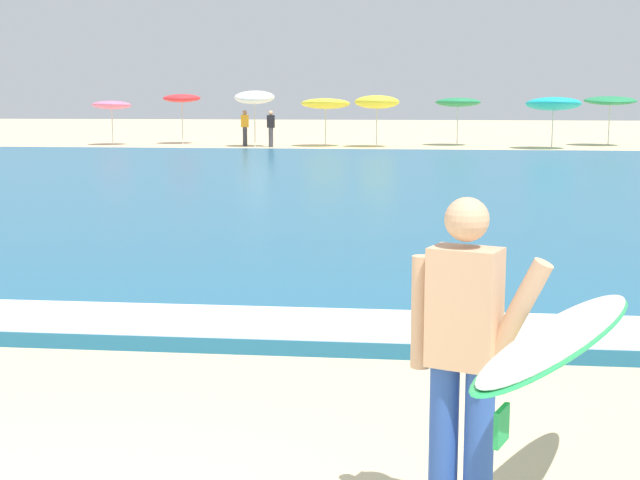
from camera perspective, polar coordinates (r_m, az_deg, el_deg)
name	(u,v)px	position (r m, az deg, el deg)	size (l,w,h in m)	color
sea	(343,186)	(21.56, 1.48, 3.44)	(120.00, 28.00, 0.14)	#1E6084
surf_foam	(220,320)	(8.44, -6.37, -5.10)	(120.00, 1.18, 0.01)	white
surfer_with_board	(515,342)	(4.47, 12.26, -6.38)	(1.39, 2.68, 1.73)	#284CA3
beach_umbrella_0	(112,105)	(41.94, -13.09, 8.34)	(1.75, 1.77, 2.03)	beige
beach_umbrella_1	(182,98)	(42.27, -8.77, 8.89)	(1.73, 1.73, 2.31)	beige
beach_umbrella_2	(255,97)	(39.50, -4.18, 9.02)	(1.76, 1.80, 2.49)	beige
beach_umbrella_3	(326,104)	(39.73, 0.36, 8.65)	(2.15, 2.18, 2.17)	beige
beach_umbrella_4	(377,102)	(39.22, 3.64, 8.74)	(1.93, 1.96, 2.28)	beige
beach_umbrella_5	(458,102)	(40.88, 8.76, 8.63)	(2.00, 2.02, 2.16)	beige
beach_umbrella_6	(553,104)	(39.06, 14.60, 8.37)	(2.30, 2.33, 2.23)	beige
beach_umbrella_7	(610,101)	(42.25, 17.95, 8.41)	(2.28, 2.30, 2.24)	beige
beachgoer_near_row_left	(245,127)	(40.01, -4.79, 7.16)	(0.32, 0.20, 1.58)	#383842
beachgoer_near_row_mid	(271,128)	(39.17, -3.14, 7.14)	(0.32, 0.20, 1.58)	#383842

